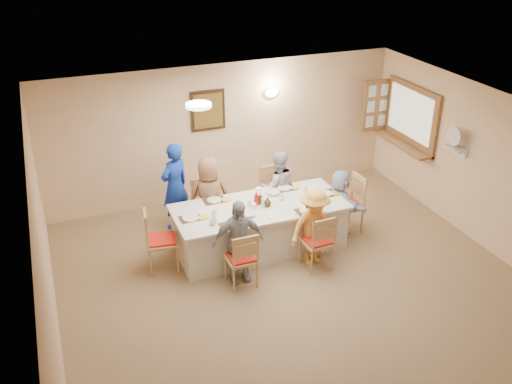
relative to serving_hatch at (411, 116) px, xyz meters
name	(u,v)px	position (x,y,z in m)	size (l,w,h in m)	color
ground	(306,299)	(-3.21, -2.40, -1.50)	(7.00, 7.00, 0.00)	#9B7D61
room_walls	(311,203)	(-3.21, -2.40, 0.01)	(7.00, 7.00, 7.00)	#E1B78B
wall_picture	(208,111)	(-3.51, 1.06, 0.20)	(0.62, 0.05, 0.72)	black
wall_sconce	(272,93)	(-2.31, 1.04, 0.40)	(0.26, 0.09, 0.18)	white
ceiling_light	(199,105)	(-4.21, -0.90, 0.97)	(0.36, 0.36, 0.05)	white
serving_hatch	(411,116)	(0.00, 0.00, 0.00)	(0.06, 1.50, 1.15)	brown
hatch_sill	(402,144)	(-0.12, 0.00, -0.53)	(0.30, 1.50, 0.05)	brown
shutter_door	(376,105)	(-0.26, 0.76, 0.00)	(0.55, 0.04, 1.00)	brown
fan_shelf	(456,148)	(-0.08, -1.35, -0.10)	(0.22, 0.36, 0.03)	white
desk_fan	(456,140)	(-0.11, -1.35, 0.05)	(0.30, 0.30, 0.28)	#A5A5A8
dining_table	(260,227)	(-3.32, -0.92, -1.12)	(2.68, 1.13, 0.76)	silver
chair_back_left	(208,207)	(-3.92, -0.12, -1.04)	(0.44, 0.44, 0.92)	tan
chair_back_right	(275,194)	(-2.72, -0.12, -1.03)	(0.45, 0.45, 0.94)	tan
chair_front_left	(241,257)	(-3.92, -1.72, -1.05)	(0.43, 0.43, 0.89)	tan
chair_front_right	(317,240)	(-2.72, -1.72, -1.04)	(0.44, 0.44, 0.92)	tan
chair_left_end	(162,240)	(-4.87, -0.92, -1.00)	(0.48, 0.48, 0.99)	tan
chair_right_end	(347,204)	(-1.77, -0.92, -1.01)	(0.47, 0.47, 0.99)	tan
diner_back_left	(210,197)	(-3.92, -0.24, -0.81)	(0.74, 0.54, 1.39)	brown
diner_back_right	(278,188)	(-2.72, -0.24, -0.84)	(0.70, 0.58, 1.31)	#B1AFC3
diner_front_left	(238,241)	(-3.92, -1.60, -0.86)	(0.76, 0.33, 1.29)	#A2A2A3
diner_front_right	(314,227)	(-2.72, -1.60, -0.88)	(0.85, 0.55, 1.24)	#FBA842
diner_right_end	(340,202)	(-1.90, -0.92, -0.94)	(0.45, 1.08, 1.13)	silver
caregiver	(175,186)	(-4.37, 0.23, -0.74)	(0.66, 0.58, 1.51)	#1537BA
placemat_fl	(232,225)	(-3.92, -1.34, -0.74)	(0.35, 0.26, 0.01)	#472B19
plate_fl	(232,225)	(-3.92, -1.34, -0.73)	(0.24, 0.24, 0.02)	white
napkin_fl	(245,224)	(-3.74, -1.39, -0.73)	(0.14, 0.14, 0.01)	yellow
placemat_fr	(307,211)	(-2.72, -1.34, -0.74)	(0.34, 0.25, 0.01)	#472B19
plate_fr	(307,210)	(-2.72, -1.34, -0.73)	(0.22, 0.22, 0.01)	white
napkin_fr	(319,210)	(-2.54, -1.39, -0.73)	(0.15, 0.15, 0.01)	yellow
placemat_bl	(214,200)	(-3.92, -0.50, -0.74)	(0.34, 0.25, 0.01)	#472B19
plate_bl	(214,200)	(-3.92, -0.50, -0.73)	(0.23, 0.23, 0.01)	white
napkin_bl	(226,200)	(-3.74, -0.55, -0.73)	(0.13, 0.13, 0.01)	yellow
placemat_br	(284,188)	(-2.72, -0.50, -0.74)	(0.36, 0.27, 0.01)	#472B19
plate_br	(284,188)	(-2.72, -0.50, -0.73)	(0.24, 0.24, 0.01)	white
napkin_br	(295,187)	(-2.54, -0.55, -0.73)	(0.13, 0.13, 0.01)	yellow
placemat_le	(191,218)	(-4.42, -0.92, -0.74)	(0.33, 0.25, 0.01)	#472B19
plate_le	(191,218)	(-4.42, -0.92, -0.73)	(0.25, 0.25, 0.02)	white
napkin_le	(203,217)	(-4.24, -0.97, -0.73)	(0.13, 0.13, 0.01)	yellow
placemat_re	(324,194)	(-2.20, -0.92, -0.74)	(0.37, 0.28, 0.01)	#472B19
plate_re	(324,193)	(-2.20, -0.92, -0.73)	(0.24, 0.24, 0.02)	white
napkin_re	(336,193)	(-2.02, -0.97, -0.73)	(0.15, 0.15, 0.01)	yellow
teacup_a	(213,222)	(-4.16, -1.21, -0.70)	(0.13, 0.13, 0.09)	white
teacup_b	(273,185)	(-2.88, -0.40, -0.70)	(0.09, 0.09, 0.08)	white
bowl_a	(249,214)	(-3.58, -1.16, -0.72)	(0.22, 0.22, 0.05)	white
bowl_b	(273,193)	(-2.97, -0.64, -0.71)	(0.27, 0.27, 0.07)	white
condiment_ketchup	(257,198)	(-3.35, -0.87, -0.63)	(0.11, 0.11, 0.23)	#B11A0F
condiment_brown	(260,199)	(-3.29, -0.86, -0.65)	(0.09, 0.09, 0.18)	#3D2B10
condiment_malt	(267,202)	(-3.21, -0.98, -0.66)	(0.13, 0.13, 0.15)	#3D2B10
drinking_glass	(249,203)	(-3.47, -0.87, -0.68)	(0.07, 0.07, 0.10)	silver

